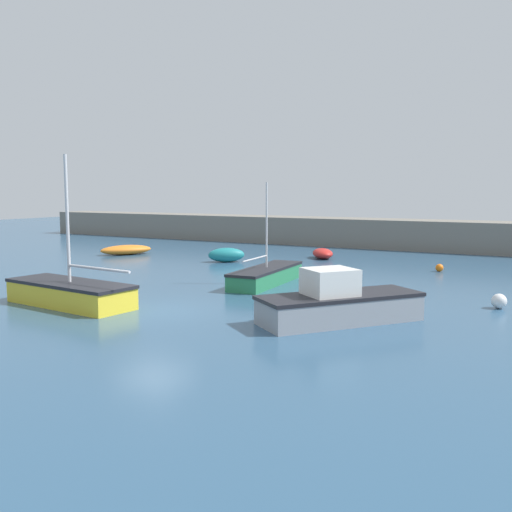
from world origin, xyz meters
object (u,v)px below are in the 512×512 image
Objects in this scene: fishing_dinghy_green at (323,253)px; sailboat_short_mast at (266,275)px; sailboat_tall_mast at (70,293)px; mooring_buoy_orange at (439,268)px; mooring_buoy_white at (499,301)px; dinghy_near_pier at (226,255)px; motorboat_with_cabin at (338,304)px; rowboat_white_midwater at (126,250)px.

sailboat_short_mast is at bearing -26.15° from fishing_dinghy_green.
fishing_dinghy_green is at bearing -92.39° from sailboat_tall_mast.
mooring_buoy_orange is (7.64, -2.41, -0.11)m from fishing_dinghy_green.
fishing_dinghy_green is at bearing 136.09° from mooring_buoy_white.
sailboat_tall_mast reaches higher than fishing_dinghy_green.
dinghy_near_pier reaches higher than mooring_buoy_white.
dinghy_near_pier is (-11.52, 11.49, -0.19)m from motorboat_with_cabin.
dinghy_near_pier is at bearing -170.18° from mooring_buoy_orange.
mooring_buoy_white is 1.33× the size of mooring_buoy_orange.
motorboat_with_cabin is 2.14× the size of fishing_dinghy_green.
sailboat_tall_mast is 10.97× the size of mooring_buoy_white.
mooring_buoy_orange is (0.46, 13.56, -0.42)m from motorboat_with_cabin.
motorboat_with_cabin is at bearing -139.45° from sailboat_short_mast.
motorboat_with_cabin is 6.54m from mooring_buoy_white.
sailboat_short_mast is at bearing 98.18° from rowboat_white_midwater.
mooring_buoy_white is (9.95, -0.69, -0.13)m from sailboat_short_mast.
motorboat_with_cabin is 9.96× the size of mooring_buoy_white.
dinghy_near_pier is 0.40× the size of sailboat_short_mast.
sailboat_short_mast reaches higher than mooring_buoy_orange.
rowboat_white_midwater reaches higher than mooring_buoy_white.
dinghy_near_pier is 0.91× the size of fishing_dinghy_green.
dinghy_near_pier is 8.33m from sailboat_short_mast.
motorboat_with_cabin is 17.51m from fishing_dinghy_green.
sailboat_tall_mast is (1.81, -13.79, 0.05)m from dinghy_near_pier.
sailboat_tall_mast is 15.77m from mooring_buoy_white.
sailboat_tall_mast is 2.36× the size of fishing_dinghy_green.
fishing_dinghy_green is 0.45× the size of sailboat_short_mast.
mooring_buoy_white is at bearing -65.98° from mooring_buoy_orange.
mooring_buoy_white is (11.50, -11.07, -0.05)m from fishing_dinghy_green.
rowboat_white_midwater is (-7.95, 0.07, -0.11)m from dinghy_near_pier.
sailboat_tall_mast is at bearing 58.88° from dinghy_near_pier.
sailboat_tall_mast reaches higher than mooring_buoy_orange.
sailboat_short_mast is 10.41× the size of mooring_buoy_white.
sailboat_short_mast is at bearing 82.64° from motorboat_with_cabin.
rowboat_white_midwater is at bearing 96.69° from motorboat_with_cabin.
fishing_dinghy_green is (4.34, 4.48, -0.11)m from dinghy_near_pier.
mooring_buoy_white is (4.32, 4.90, -0.35)m from motorboat_with_cabin.
dinghy_near_pier is 0.38× the size of sailboat_tall_mast.
sailboat_tall_mast is 18.84m from mooring_buoy_orange.
motorboat_with_cabin reaches higher than mooring_buoy_orange.
motorboat_with_cabin is at bearing -10.39° from fishing_dinghy_green.
fishing_dinghy_green reaches higher than mooring_buoy_orange.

